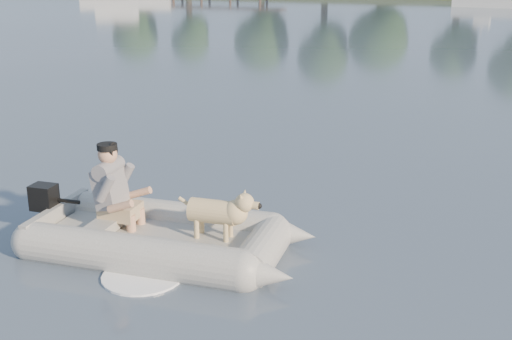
% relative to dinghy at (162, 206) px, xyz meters
% --- Properties ---
extents(water, '(160.00, 160.00, 0.00)m').
position_rel_dinghy_xyz_m(water, '(0.45, -0.57, -0.57)').
color(water, slate).
rests_on(water, ground).
extents(dinghy, '(4.62, 3.22, 1.34)m').
position_rel_dinghy_xyz_m(dinghy, '(0.00, 0.00, 0.00)').
color(dinghy, gray).
rests_on(dinghy, water).
extents(man, '(0.75, 0.65, 1.04)m').
position_rel_dinghy_xyz_m(man, '(-0.68, -0.00, 0.18)').
color(man, slate).
rests_on(man, dinghy).
extents(dog, '(0.92, 0.39, 0.60)m').
position_rel_dinghy_xyz_m(dog, '(0.62, 0.10, -0.07)').
color(dog, tan).
rests_on(dog, dinghy).
extents(outboard_motor, '(0.42, 0.31, 0.76)m').
position_rel_dinghy_xyz_m(outboard_motor, '(-1.60, -0.13, -0.27)').
color(outboard_motor, black).
rests_on(outboard_motor, dinghy).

